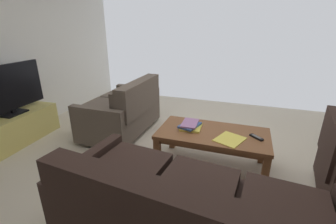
% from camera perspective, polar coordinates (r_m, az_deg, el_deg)
% --- Properties ---
extents(ground_plane, '(5.53, 5.18, 0.01)m').
position_cam_1_polar(ground_plane, '(2.88, 5.22, -12.89)').
color(ground_plane, beige).
extents(sofa_main, '(2.02, 1.05, 0.80)m').
position_cam_1_polar(sofa_main, '(1.74, 4.92, -24.57)').
color(sofa_main, black).
rests_on(sofa_main, ground).
extents(loveseat_near, '(0.81, 1.29, 0.84)m').
position_cam_1_polar(loveseat_near, '(3.58, -10.81, 0.41)').
color(loveseat_near, black).
rests_on(loveseat_near, ground).
extents(coffee_table, '(1.23, 0.65, 0.45)m').
position_cam_1_polar(coffee_table, '(2.70, 10.92, -6.11)').
color(coffee_table, brown).
rests_on(coffee_table, ground).
extents(tv_stand, '(0.48, 1.15, 0.43)m').
position_cam_1_polar(tv_stand, '(3.92, -33.08, -3.31)').
color(tv_stand, '#D8C666').
rests_on(tv_stand, ground).
extents(flat_tv, '(0.22, 1.07, 0.68)m').
position_cam_1_polar(flat_tv, '(3.76, -34.75, 4.65)').
color(flat_tv, black).
rests_on(flat_tv, tv_stand).
extents(book_stack, '(0.26, 0.31, 0.06)m').
position_cam_1_polar(book_stack, '(2.74, 5.53, -3.30)').
color(book_stack, '#E0CC4C').
rests_on(book_stack, coffee_table).
extents(tv_remote, '(0.15, 0.14, 0.02)m').
position_cam_1_polar(tv_remote, '(2.66, 20.97, -5.85)').
color(tv_remote, black).
rests_on(tv_remote, coffee_table).
extents(loose_magazine, '(0.35, 0.38, 0.01)m').
position_cam_1_polar(loose_magazine, '(2.55, 14.98, -6.50)').
color(loose_magazine, '#E0CC4C').
rests_on(loose_magazine, coffee_table).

